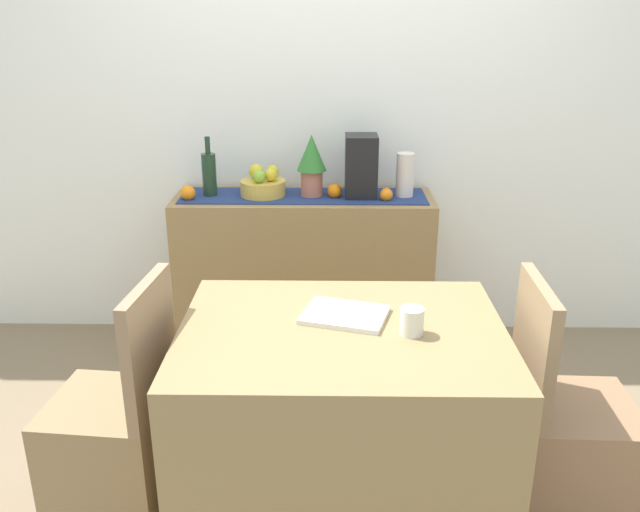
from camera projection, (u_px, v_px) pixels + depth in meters
The scene contains 21 objects.
ground_plane at pixel (330, 449), 2.78m from camera, with size 6.40×6.40×0.02m, color #7E6B53.
room_wall_rear at pixel (332, 90), 3.41m from camera, with size 6.40×0.06×2.70m, color white.
sideboard_console at pixel (304, 273), 3.49m from camera, with size 1.32×0.42×0.85m, color olive.
table_runner at pixel (303, 196), 3.34m from camera, with size 1.24×0.32×0.01m, color navy.
fruit_bowl at pixel (263, 188), 3.33m from camera, with size 0.23×0.23×0.08m, color gold.
apple_left at pixel (259, 176), 3.26m from camera, with size 0.07×0.07×0.07m, color #82B435.
apple_rear at pixel (256, 171), 3.35m from camera, with size 0.07×0.07×0.07m, color gold.
apple_front at pixel (271, 175), 3.29m from camera, with size 0.06×0.06×0.06m, color gold.
apple_right at pixel (272, 172), 3.36m from camera, with size 0.07×0.07×0.07m, color gold.
wine_bottle at pixel (209, 174), 3.31m from camera, with size 0.07×0.07×0.31m.
coffee_maker at pixel (361, 166), 3.29m from camera, with size 0.16×0.18×0.31m, color black.
ceramic_vase at pixel (405, 175), 3.30m from camera, with size 0.09×0.09×0.22m, color silver.
potted_plant at pixel (312, 162), 3.28m from camera, with size 0.15×0.15×0.32m.
orange_loose_end at pixel (335, 191), 3.30m from camera, with size 0.07×0.07×0.07m, color orange.
orange_loose_mid at pixel (188, 193), 3.26m from camera, with size 0.08×0.08×0.08m, color orange.
orange_loose_far at pixel (386, 195), 3.25m from camera, with size 0.07×0.07×0.07m, color orange.
dining_table at pixel (341, 423), 2.31m from camera, with size 1.09×0.82×0.74m, color #8E764D.
open_book at pixel (345, 315), 2.26m from camera, with size 0.28×0.21×0.02m, color white.
coffee_cup at pixel (412, 321), 2.13m from camera, with size 0.08×0.08×0.09m, color silver.
chair_near_window at pixel (116, 445), 2.35m from camera, with size 0.44×0.44×0.90m.
chair_by_corner at pixel (568, 449), 2.33m from camera, with size 0.41×0.41×0.90m.
Camera 1 is at (-0.01, -2.32, 1.72)m, focal length 36.79 mm.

